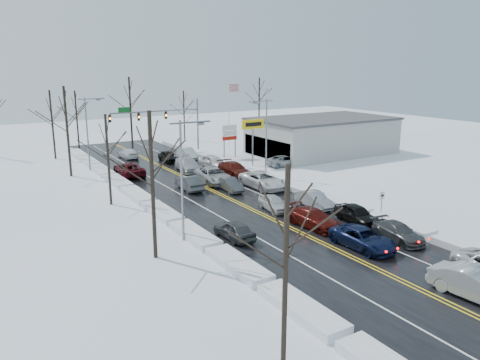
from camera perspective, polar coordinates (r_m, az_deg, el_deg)
ground at (r=42.85m, az=1.28°, el=-3.53°), size 160.00×160.00×0.00m
road_surface at (r=44.48m, az=-0.10°, el=-2.87°), size 14.00×84.00×0.01m
snow_bank_left at (r=41.25m, az=-9.21°, el=-4.41°), size 1.70×72.00×0.54m
snow_bank_right at (r=48.68m, az=7.58°, el=-1.52°), size 1.70×72.00×0.54m
traffic_signal_mast at (r=67.85m, az=-9.06°, el=7.48°), size 13.28×0.39×8.00m
tires_plus_sign at (r=60.53m, az=1.58°, el=6.43°), size 3.20×0.34×6.00m
used_vehicles_sign at (r=65.84m, az=-1.27°, el=5.57°), size 2.20×0.22×4.65m
speed_limit_sign at (r=41.68m, az=16.91°, el=-2.31°), size 0.55×0.09×2.35m
flagpole at (r=74.74m, az=-1.24°, el=8.57°), size 1.87×1.20×10.00m
dealership_building at (r=70.50m, az=9.96°, el=5.37°), size 20.40×12.40×5.30m
streetlight_ne at (r=54.33m, az=3.05°, el=5.91°), size 3.20×0.25×9.00m
streetlight_sw at (r=34.24m, az=-6.83°, el=1.11°), size 3.20×0.25×9.00m
streetlight_nw at (r=60.53m, az=-17.97°, el=6.07°), size 3.20×0.25×9.00m
tree_left_a at (r=19.31m, az=5.69°, el=-5.93°), size 3.60×3.60×9.00m
tree_left_b at (r=30.90m, az=-10.78°, el=2.76°), size 4.00×4.00×10.00m
tree_left_c at (r=44.54m, az=-15.91°, el=4.46°), size 3.40×3.40×8.50m
tree_left_d at (r=57.76m, az=-20.46°, el=7.56°), size 4.20×4.20×10.50m
tree_left_e at (r=69.66m, az=-22.03°, el=7.78°), size 3.80×3.80×9.50m
tree_far_b at (r=77.43m, az=-19.37°, el=8.25°), size 3.60×3.60×9.00m
tree_far_c at (r=77.47m, az=-13.27°, el=9.70°), size 4.40×4.40×11.00m
tree_far_d at (r=82.61m, az=-6.87°, el=8.99°), size 3.40×3.40×8.50m
tree_far_e at (r=90.70m, az=2.36°, el=10.38°), size 4.20×4.20×10.50m
queued_car_1 at (r=30.23m, az=26.69°, el=-12.79°), size 2.28×5.32×1.71m
queued_car_2 at (r=35.13m, az=14.71°, el=-8.00°), size 2.49×5.27×1.46m
queued_car_3 at (r=38.66m, az=8.86°, el=-5.66°), size 2.48×5.30×1.50m
queued_car_4 at (r=42.55m, az=4.13°, el=-3.70°), size 2.14×4.18×1.36m
queued_car_5 at (r=48.94m, az=-1.20°, el=-1.32°), size 1.74×4.16×1.34m
queued_car_6 at (r=52.32m, az=-3.27°, el=-0.33°), size 3.29×6.24×1.67m
queued_car_7 at (r=58.48m, az=-6.37°, el=1.12°), size 3.01×5.86×1.63m
queued_car_8 at (r=64.22m, az=-8.70°, el=2.19°), size 1.99×4.56×1.53m
queued_car_11 at (r=37.29m, az=18.64°, el=-6.99°), size 2.41×4.76×1.32m
queued_car_12 at (r=40.30m, az=13.98°, el=-5.10°), size 2.33×4.71×1.54m
queued_car_13 at (r=43.89m, az=9.00°, el=-3.28°), size 1.78×4.50×1.46m
queued_car_14 at (r=50.14m, az=2.78°, el=-0.96°), size 2.89×6.19×1.71m
queued_car_15 at (r=55.45m, az=-0.69°, el=0.50°), size 2.41×5.61×1.61m
queued_car_16 at (r=59.56m, az=-3.24°, el=1.42°), size 2.34×5.13×1.71m
queued_car_17 at (r=66.06m, az=-6.39°, el=2.59°), size 1.73×4.59×1.49m
oncoming_car_0 at (r=49.62m, az=-6.21°, el=-1.18°), size 1.80×4.67×1.52m
oncoming_car_1 at (r=57.05m, az=-13.33°, el=0.50°), size 3.02×6.00×1.63m
oncoming_car_2 at (r=67.99m, az=-13.44°, el=2.62°), size 2.01×4.69×1.35m
oncoming_car_3 at (r=35.73m, az=-0.71°, el=-7.14°), size 1.77×4.20×1.42m
parked_car_0 at (r=61.21m, az=5.48°, el=1.71°), size 5.11×2.53×1.39m
parked_car_1 at (r=65.55m, az=6.14°, el=2.51°), size 2.17×4.99×1.43m
parked_car_2 at (r=69.33m, az=1.73°, el=3.20°), size 1.98×4.39×1.46m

